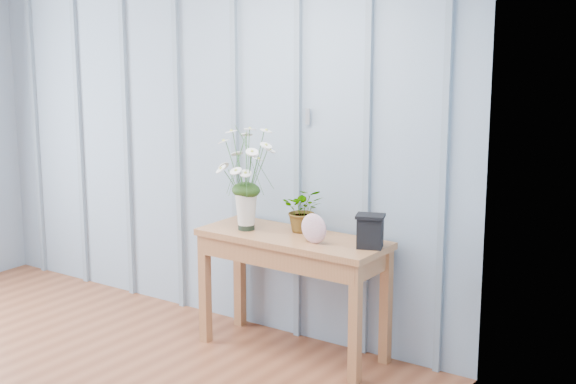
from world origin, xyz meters
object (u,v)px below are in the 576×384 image
Objects in this scene: felt_disc_vessel at (314,228)px; sideboard at (293,254)px; daisy_vase at (246,165)px; carved_box at (370,231)px.

sideboard is at bearing 163.73° from felt_disc_vessel.
daisy_vase reaches higher than sideboard.
carved_box is (0.32, 0.10, 0.01)m from felt_disc_vessel.
carved_box is (0.84, 0.08, -0.31)m from daisy_vase.
carved_box is at bearing 21.72° from felt_disc_vessel.
sideboard is 0.61m from daisy_vase.
sideboard is at bearing 8.55° from daisy_vase.
daisy_vase is at bearing -171.45° from sideboard.
felt_disc_vessel is (0.20, -0.07, 0.20)m from sideboard.
carved_box is (0.52, 0.03, 0.22)m from sideboard.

